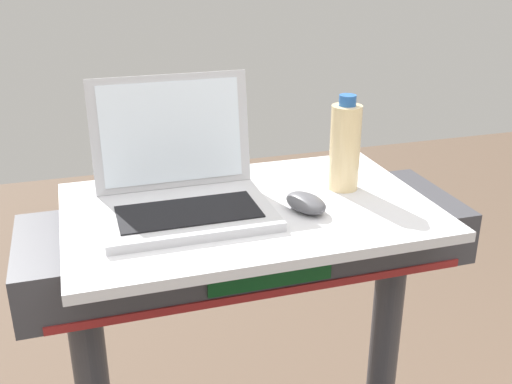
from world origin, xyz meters
name	(u,v)px	position (x,y,z in m)	size (l,w,h in m)	color
desk_board	(249,210)	(0.00, 0.70, 1.10)	(0.73, 0.47, 0.02)	silver
laptop	(182,185)	(-0.13, 0.73, 1.16)	(0.32, 0.27, 0.25)	#B7B7BC
computer_mouse	(306,203)	(0.10, 0.64, 1.13)	(0.06, 0.10, 0.03)	#4C4C51
water_bottle	(345,146)	(0.22, 0.73, 1.21)	(0.06, 0.06, 0.20)	beige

